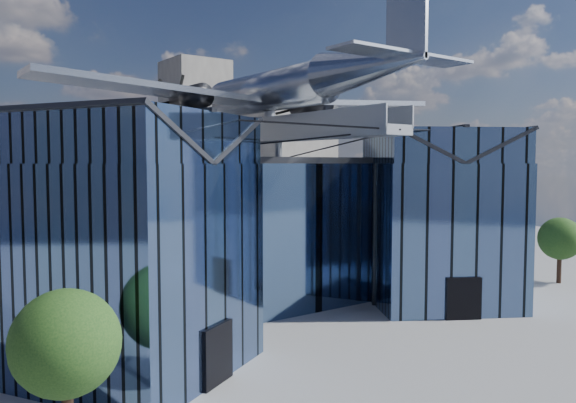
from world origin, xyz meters
TOP-DOWN VIEW (x-y plane):
  - ground_plane at (0.00, 0.00)m, footprint 120.00×120.00m
  - museum at (0.00, 5.82)m, footprint 32.88×24.50m
  - bg_towers at (1.45, 50.49)m, footprint 77.00×24.50m
  - tree_plaza_w at (-15.29, -6.88)m, footprint 3.85×3.85m
  - tree_plaza_e at (23.42, -2.41)m, footprint 4.24×4.24m
  - tree_side_e at (19.05, 9.47)m, footprint 3.81×3.81m

SIDE VIEW (x-z plane):
  - ground_plane at x=0.00m, z-range 0.00..0.00m
  - tree_side_e at x=19.05m, z-range 0.83..5.56m
  - tree_plaza_e at x=23.42m, z-range 0.93..6.17m
  - tree_plaza_w at x=-15.29m, z-range 0.97..6.45m
  - museum at x=0.00m, z-range -3.26..14.34m
  - bg_towers at x=1.45m, z-range -2.99..23.01m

